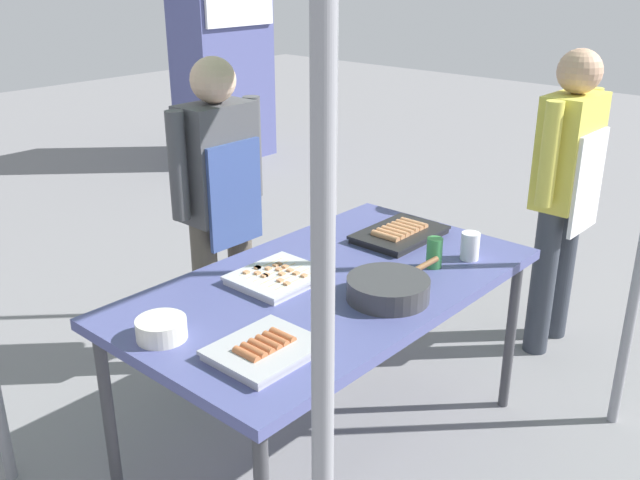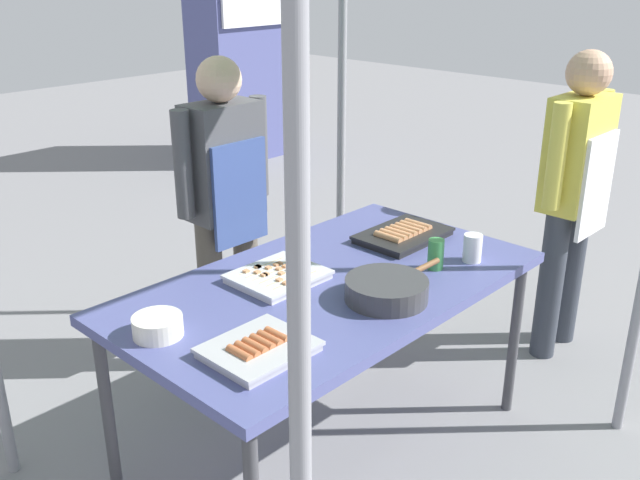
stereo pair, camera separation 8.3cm
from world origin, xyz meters
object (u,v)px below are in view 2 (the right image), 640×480
(stall_table, at_px, (330,294))
(neighbor_stall_left, at_px, (239,63))
(drink_cup_by_wok, at_px, (472,248))
(cooking_wok, at_px, (387,289))
(customer_nearby, at_px, (575,184))
(tray_pork_links, at_px, (403,234))
(condiment_bowl, at_px, (158,326))
(drink_cup_near_edge, at_px, (436,254))
(tray_grilled_sausages, at_px, (259,349))
(tray_meat_skewers, at_px, (278,276))
(vendor_woman, at_px, (225,192))

(stall_table, relative_size, neighbor_stall_left, 0.88)
(stall_table, distance_m, drink_cup_by_wok, 0.60)
(cooking_wok, height_order, customer_nearby, customer_nearby)
(tray_pork_links, relative_size, condiment_bowl, 2.44)
(condiment_bowl, xyz_separation_m, drink_cup_near_edge, (1.04, -0.33, 0.03))
(cooking_wok, distance_m, customer_nearby, 1.37)
(tray_grilled_sausages, bearing_deg, neighbor_stall_left, 50.16)
(tray_grilled_sausages, relative_size, cooking_wok, 0.68)
(tray_pork_links, relative_size, customer_nearby, 0.26)
(stall_table, distance_m, tray_pork_links, 0.53)
(tray_meat_skewers, bearing_deg, cooking_wok, -68.42)
(stall_table, xyz_separation_m, condiment_bowl, (-0.67, 0.12, 0.09))
(condiment_bowl, relative_size, vendor_woman, 0.11)
(tray_pork_links, bearing_deg, drink_cup_near_edge, -120.25)
(tray_grilled_sausages, height_order, drink_cup_by_wok, drink_cup_by_wok)
(tray_meat_skewers, relative_size, drink_cup_near_edge, 2.71)
(stall_table, distance_m, neighbor_stall_left, 4.63)
(tray_pork_links, distance_m, vendor_woman, 0.85)
(cooking_wok, bearing_deg, vendor_woman, 80.87)
(drink_cup_near_edge, bearing_deg, condiment_bowl, 162.15)
(tray_meat_skewers, distance_m, vendor_woman, 0.78)
(customer_nearby, relative_size, neighbor_stall_left, 0.82)
(tray_grilled_sausages, xyz_separation_m, tray_meat_skewers, (0.40, 0.34, -0.00))
(vendor_woman, bearing_deg, tray_grilled_sausages, 54.95)
(cooking_wok, relative_size, condiment_bowl, 2.82)
(stall_table, bearing_deg, condiment_bowl, 170.09)
(cooking_wok, bearing_deg, stall_table, 95.62)
(tray_grilled_sausages, height_order, tray_pork_links, tray_pork_links)
(tray_grilled_sausages, distance_m, neighbor_stall_left, 5.11)
(stall_table, height_order, drink_cup_by_wok, drink_cup_by_wok)
(tray_pork_links, distance_m, drink_cup_near_edge, 0.32)
(cooking_wok, bearing_deg, customer_nearby, -1.37)
(tray_grilled_sausages, xyz_separation_m, tray_pork_links, (1.05, 0.26, 0.00))
(stall_table, bearing_deg, neighbor_stall_left, 53.62)
(tray_meat_skewers, relative_size, cooking_wok, 0.71)
(vendor_woman, bearing_deg, drink_cup_by_wok, 106.10)
(tray_meat_skewers, bearing_deg, neighbor_stall_left, 51.27)
(vendor_woman, bearing_deg, tray_meat_skewers, 64.78)
(tray_grilled_sausages, relative_size, condiment_bowl, 1.93)
(neighbor_stall_left, bearing_deg, tray_pork_links, -121.21)
(vendor_woman, bearing_deg, condiment_bowl, 39.66)
(tray_grilled_sausages, bearing_deg, drink_cup_by_wok, -4.35)
(stall_table, distance_m, condiment_bowl, 0.69)
(vendor_woman, bearing_deg, customer_nearby, 136.81)
(cooking_wok, height_order, condiment_bowl, cooking_wok)
(tray_meat_skewers, height_order, drink_cup_by_wok, drink_cup_by_wok)
(stall_table, height_order, drink_cup_near_edge, drink_cup_near_edge)
(condiment_bowl, bearing_deg, neighbor_stall_left, 46.55)
(vendor_woman, bearing_deg, cooking_wok, 80.87)
(stall_table, height_order, cooking_wok, cooking_wok)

